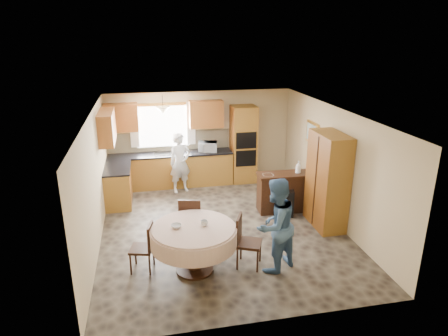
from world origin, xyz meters
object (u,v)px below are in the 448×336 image
Objects in this scene: person_dining at (275,225)px; cupboard at (327,181)px; dining_table at (194,237)px; person_sink at (180,163)px; oven_tower at (243,144)px; sideboard at (283,193)px; chair_back at (191,220)px; chair_right at (245,239)px; chair_left at (145,245)px.

cupboard is at bearing -169.64° from person_dining.
dining_table is 1.41m from person_dining.
dining_table is 3.74m from person_sink.
oven_tower is 4.44m from person_dining.
sideboard is at bearing -53.29° from person_sink.
chair_back is 1.23m from chair_right.
person_dining is at bearing -139.00° from cupboard.
chair_back is 1.75m from person_dining.
chair_left is 0.93× the size of chair_right.
chair_back is (0.05, 0.87, -0.10)m from dining_table.
oven_tower is at bearing 10.25° from chair_right.
person_sink is (0.14, 3.74, 0.12)m from dining_table.
cupboard reaches higher than person_sink.
chair_back reaches higher than sideboard.
sideboard is 3.15m from dining_table.
sideboard is 1.24m from cupboard.
oven_tower reaches higher than dining_table.
dining_table is 0.87m from chair_left.
person_sink is at bearing 87.88° from dining_table.
oven_tower is 4.88m from chair_left.
person_dining is (1.33, -1.09, 0.29)m from chair_back.
cupboard is 2.30× the size of chair_left.
person_dining is at bearing 93.49° from chair_left.
dining_table is (-1.93, -4.18, -0.40)m from oven_tower.
person_dining is at bearing -88.86° from person_sink.
cupboard is (1.07, -2.99, -0.04)m from oven_tower.
oven_tower is 1.43× the size of dining_table.
dining_table is at bearing -136.33° from sideboard.
person_dining reaches higher than person_sink.
chair_left is (-2.75, -3.99, -0.57)m from oven_tower.
cupboard is 3.25m from dining_table.
chair_back is 1.06× the size of chair_right.
oven_tower reaches higher than cupboard.
chair_left is 1.74m from chair_right.
chair_right is at bearing -103.72° from oven_tower.
oven_tower is 3.84m from chair_back.
chair_back is at bearing -69.88° from person_dining.
chair_right is (0.86, -0.88, -0.03)m from chair_back.
sideboard is 1.36× the size of chair_left.
person_dining is (2.21, -0.41, 0.36)m from chair_left.
cupboard is 2.15m from person_dining.
sideboard is 0.71× the size of person_dining.
dining_table is 0.92m from chair_right.
sideboard is 2.80m from person_sink.
person_sink is 4.15m from person_dining.
cupboard is 1.30× the size of person_sink.
sideboard is at bearing 126.07° from cupboard.
chair_left is at bearing -41.19° from person_dining.
oven_tower is 2.08× the size of chair_back.
cupboard is (0.64, -0.88, 0.59)m from sideboard.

